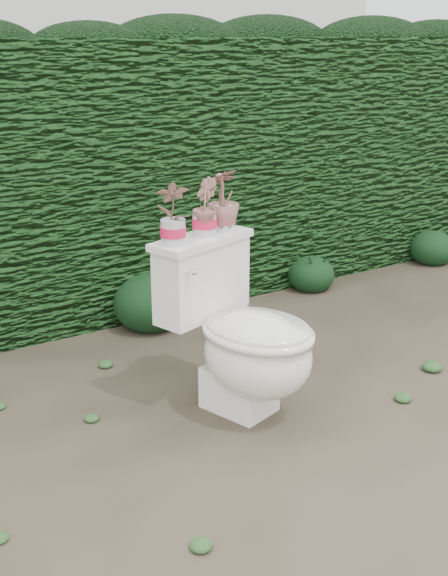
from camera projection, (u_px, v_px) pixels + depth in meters
ground at (237, 397)px, 3.40m from camera, size 60.00×60.00×0.00m
hedge at (94, 176)px, 4.41m from camera, size 8.00×1.00×1.60m
toilet at (243, 338)px, 3.17m from camera, size 0.64×0.78×0.78m
potted_plant_left at (173, 215)px, 3.01m from camera, size 0.16×0.14×0.26m
potted_plant_center at (204, 209)px, 3.15m from camera, size 0.15×0.16×0.24m
potted_plant_right at (223, 201)px, 3.24m from camera, size 0.17×0.17×0.26m
liriope_clump_2 at (150, 298)px, 4.18m from camera, size 0.43×0.43×0.34m
liriope_clump_3 at (311, 270)px, 4.82m from camera, size 0.31×0.31×0.25m
liriope_clump_4 at (433, 245)px, 5.38m from camera, size 0.34×0.34×0.27m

